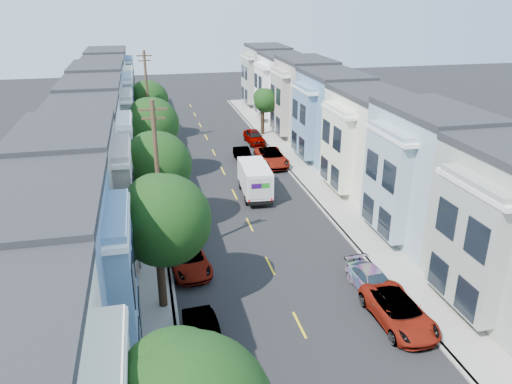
{
  "coord_description": "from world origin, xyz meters",
  "views": [
    {
      "loc": [
        -6.75,
        -25.85,
        15.6
      ],
      "look_at": [
        0.65,
        6.78,
        2.2
      ],
      "focal_mm": 35.0,
      "sensor_mm": 36.0,
      "label": 1
    }
  ],
  "objects_px": {
    "utility_pole_near": "(158,185)",
    "parked_left_c": "(188,260)",
    "tree_c": "(156,166)",
    "parked_right_c": "(271,157)",
    "tree_b": "(163,221)",
    "parked_left_d": "(175,196)",
    "parked_right_b": "(373,282)",
    "utility_pole_far": "(148,99)",
    "fedex_truck": "(255,178)",
    "parked_left_b": "(204,336)",
    "tree_far_r": "(265,101)",
    "parked_right_d": "(254,137)",
    "parked_right_a": "(399,312)",
    "tree_d": "(151,125)",
    "lead_sedan": "(243,155)",
    "tree_e": "(148,101)"
  },
  "relations": [
    {
      "from": "tree_d",
      "to": "parked_right_b",
      "type": "distance_m",
      "value": 24.36
    },
    {
      "from": "tree_c",
      "to": "parked_left_b",
      "type": "distance_m",
      "value": 14.15
    },
    {
      "from": "tree_b",
      "to": "parked_left_c",
      "type": "relative_size",
      "value": 1.55
    },
    {
      "from": "tree_c",
      "to": "tree_far_r",
      "type": "distance_m",
      "value": 26.34
    },
    {
      "from": "parked_left_d",
      "to": "tree_far_r",
      "type": "bearing_deg",
      "value": 55.81
    },
    {
      "from": "parked_left_c",
      "to": "utility_pole_far",
      "type": "bearing_deg",
      "value": 87.18
    },
    {
      "from": "lead_sedan",
      "to": "parked_left_c",
      "type": "relative_size",
      "value": 0.8
    },
    {
      "from": "fedex_truck",
      "to": "utility_pole_near",
      "type": "bearing_deg",
      "value": -126.56
    },
    {
      "from": "utility_pole_near",
      "to": "parked_left_b",
      "type": "height_order",
      "value": "utility_pole_near"
    },
    {
      "from": "tree_c",
      "to": "parked_left_c",
      "type": "xyz_separation_m",
      "value": [
        1.4,
        -6.09,
        -4.03
      ]
    },
    {
      "from": "utility_pole_near",
      "to": "tree_e",
      "type": "bearing_deg",
      "value": 90.0
    },
    {
      "from": "tree_e",
      "to": "parked_left_b",
      "type": "height_order",
      "value": "tree_e"
    },
    {
      "from": "parked_left_b",
      "to": "parked_right_c",
      "type": "distance_m",
      "value": 27.22
    },
    {
      "from": "tree_e",
      "to": "parked_left_d",
      "type": "bearing_deg",
      "value": -85.87
    },
    {
      "from": "tree_c",
      "to": "fedex_truck",
      "type": "distance_m",
      "value": 9.69
    },
    {
      "from": "parked_right_d",
      "to": "utility_pole_far",
      "type": "bearing_deg",
      "value": 169.8
    },
    {
      "from": "tree_b",
      "to": "utility_pole_near",
      "type": "height_order",
      "value": "utility_pole_near"
    },
    {
      "from": "tree_d",
      "to": "utility_pole_far",
      "type": "bearing_deg",
      "value": 89.99
    },
    {
      "from": "parked_left_d",
      "to": "tree_b",
      "type": "bearing_deg",
      "value": -97.28
    },
    {
      "from": "tree_b",
      "to": "parked_left_b",
      "type": "relative_size",
      "value": 1.83
    },
    {
      "from": "tree_d",
      "to": "tree_far_r",
      "type": "bearing_deg",
      "value": 43.18
    },
    {
      "from": "tree_b",
      "to": "utility_pole_near",
      "type": "relative_size",
      "value": 0.74
    },
    {
      "from": "tree_b",
      "to": "parked_left_b",
      "type": "distance_m",
      "value": 5.94
    },
    {
      "from": "tree_c",
      "to": "tree_far_r",
      "type": "bearing_deg",
      "value": 59.93
    },
    {
      "from": "utility_pole_near",
      "to": "parked_left_c",
      "type": "bearing_deg",
      "value": -42.39
    },
    {
      "from": "tree_far_r",
      "to": "parked_right_a",
      "type": "bearing_deg",
      "value": -93.12
    },
    {
      "from": "tree_e",
      "to": "utility_pole_near",
      "type": "xyz_separation_m",
      "value": [
        0.0,
        -28.6,
        0.7
      ]
    },
    {
      "from": "fedex_truck",
      "to": "parked_left_b",
      "type": "xyz_separation_m",
      "value": [
        -6.49,
        -18.1,
        -0.82
      ]
    },
    {
      "from": "tree_d",
      "to": "parked_right_c",
      "type": "bearing_deg",
      "value": 7.66
    },
    {
      "from": "tree_d",
      "to": "utility_pole_far",
      "type": "xyz_separation_m",
      "value": [
        0.0,
        10.78,
        0.16
      ]
    },
    {
      "from": "parked_right_b",
      "to": "tree_c",
      "type": "bearing_deg",
      "value": 131.05
    },
    {
      "from": "fedex_truck",
      "to": "parked_right_d",
      "type": "height_order",
      "value": "fedex_truck"
    },
    {
      "from": "tree_b",
      "to": "parked_right_b",
      "type": "relative_size",
      "value": 1.79
    },
    {
      "from": "tree_e",
      "to": "parked_right_b",
      "type": "relative_size",
      "value": 1.61
    },
    {
      "from": "tree_c",
      "to": "parked_right_c",
      "type": "distance_m",
      "value": 16.81
    },
    {
      "from": "tree_c",
      "to": "parked_left_c",
      "type": "relative_size",
      "value": 1.47
    },
    {
      "from": "utility_pole_near",
      "to": "parked_left_c",
      "type": "relative_size",
      "value": 2.08
    },
    {
      "from": "parked_left_b",
      "to": "parked_right_a",
      "type": "relative_size",
      "value": 0.8
    },
    {
      "from": "parked_left_c",
      "to": "tree_far_r",
      "type": "bearing_deg",
      "value": 62.03
    },
    {
      "from": "lead_sedan",
      "to": "parked_left_c",
      "type": "distance_m",
      "value": 21.11
    },
    {
      "from": "parked_left_d",
      "to": "parked_right_b",
      "type": "xyz_separation_m",
      "value": [
        9.8,
        -15.13,
        0.01
      ]
    },
    {
      "from": "parked_left_d",
      "to": "parked_right_b",
      "type": "bearing_deg",
      "value": -58.66
    },
    {
      "from": "parked_left_b",
      "to": "parked_right_d",
      "type": "xyz_separation_m",
      "value": [
        9.8,
        33.14,
        0.07
      ]
    },
    {
      "from": "lead_sedan",
      "to": "parked_left_b",
      "type": "xyz_separation_m",
      "value": [
        -7.32,
        -27.2,
        0.03
      ]
    },
    {
      "from": "parked_right_b",
      "to": "parked_right_d",
      "type": "relative_size",
      "value": 0.91
    },
    {
      "from": "fedex_truck",
      "to": "parked_right_b",
      "type": "bearing_deg",
      "value": -74.47
    },
    {
      "from": "tree_d",
      "to": "parked_right_b",
      "type": "bearing_deg",
      "value": -62.13
    },
    {
      "from": "tree_c",
      "to": "utility_pole_near",
      "type": "distance_m",
      "value": 4.83
    },
    {
      "from": "tree_e",
      "to": "parked_right_a",
      "type": "height_order",
      "value": "tree_e"
    },
    {
      "from": "tree_c",
      "to": "fedex_truck",
      "type": "relative_size",
      "value": 1.27
    }
  ]
}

